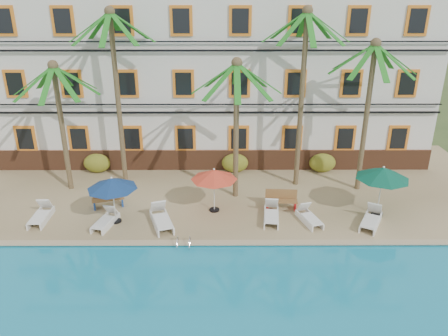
{
  "coord_description": "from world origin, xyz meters",
  "views": [
    {
      "loc": [
        0.59,
        -16.34,
        10.12
      ],
      "look_at": [
        0.66,
        3.0,
        2.0
      ],
      "focal_mm": 35.0,
      "sensor_mm": 36.0,
      "label": 1
    }
  ],
  "objects_px": {
    "palm_d": "(303,77)",
    "umbrella_red": "(214,175)",
    "lounger_f": "(371,219)",
    "umbrella_green": "(383,173)",
    "palm_e": "(369,96)",
    "lounger_d": "(271,214)",
    "lounger_e": "(309,217)",
    "bench_left": "(108,197)",
    "palm_c": "(236,110)",
    "lounger_c": "(161,219)",
    "palm_a": "(59,108)",
    "lounger_b": "(106,220)",
    "lounger_a": "(41,215)",
    "bench_right": "(281,199)",
    "umbrella_blue": "(112,184)",
    "palm_b": "(116,76)",
    "pool_ladder": "(184,245)"
  },
  "relations": [
    {
      "from": "palm_b",
      "to": "lounger_c",
      "type": "relative_size",
      "value": 4.16
    },
    {
      "from": "lounger_b",
      "to": "lounger_e",
      "type": "distance_m",
      "value": 9.08
    },
    {
      "from": "umbrella_green",
      "to": "lounger_e",
      "type": "distance_m",
      "value": 3.86
    },
    {
      "from": "palm_e",
      "to": "bench_left",
      "type": "height_order",
      "value": "palm_e"
    },
    {
      "from": "umbrella_blue",
      "to": "palm_d",
      "type": "bearing_deg",
      "value": 24.83
    },
    {
      "from": "palm_c",
      "to": "lounger_e",
      "type": "distance_m",
      "value": 5.96
    },
    {
      "from": "umbrella_green",
      "to": "palm_e",
      "type": "bearing_deg",
      "value": 92.73
    },
    {
      "from": "lounger_b",
      "to": "lounger_d",
      "type": "distance_m",
      "value": 7.42
    },
    {
      "from": "palm_d",
      "to": "lounger_f",
      "type": "xyz_separation_m",
      "value": [
        2.67,
        -4.38,
        -5.43
      ]
    },
    {
      "from": "lounger_e",
      "to": "lounger_d",
      "type": "bearing_deg",
      "value": 172.43
    },
    {
      "from": "umbrella_red",
      "to": "lounger_f",
      "type": "relative_size",
      "value": 1.1
    },
    {
      "from": "lounger_e",
      "to": "lounger_f",
      "type": "distance_m",
      "value": 2.73
    },
    {
      "from": "palm_b",
      "to": "lounger_b",
      "type": "height_order",
      "value": "palm_b"
    },
    {
      "from": "palm_a",
      "to": "umbrella_red",
      "type": "bearing_deg",
      "value": -18.19
    },
    {
      "from": "lounger_a",
      "to": "bench_right",
      "type": "height_order",
      "value": "bench_right"
    },
    {
      "from": "umbrella_green",
      "to": "lounger_f",
      "type": "bearing_deg",
      "value": -121.15
    },
    {
      "from": "palm_b",
      "to": "lounger_f",
      "type": "bearing_deg",
      "value": -22.05
    },
    {
      "from": "palm_a",
      "to": "lounger_d",
      "type": "xyz_separation_m",
      "value": [
        10.19,
        -3.37,
        -4.04
      ]
    },
    {
      "from": "umbrella_blue",
      "to": "bench_left",
      "type": "xyz_separation_m",
      "value": [
        -0.69,
        1.51,
        -1.42
      ]
    },
    {
      "from": "lounger_e",
      "to": "lounger_f",
      "type": "bearing_deg",
      "value": -5.86
    },
    {
      "from": "palm_e",
      "to": "lounger_f",
      "type": "xyz_separation_m",
      "value": [
        -0.48,
        -3.8,
        -4.63
      ]
    },
    {
      "from": "palm_a",
      "to": "palm_d",
      "type": "xyz_separation_m",
      "value": [
        11.91,
        0.51,
        1.39
      ]
    },
    {
      "from": "umbrella_blue",
      "to": "lounger_c",
      "type": "height_order",
      "value": "umbrella_blue"
    },
    {
      "from": "palm_b",
      "to": "umbrella_blue",
      "type": "distance_m",
      "value": 5.91
    },
    {
      "from": "umbrella_blue",
      "to": "palm_a",
      "type": "bearing_deg",
      "value": 131.7
    },
    {
      "from": "umbrella_red",
      "to": "lounger_d",
      "type": "xyz_separation_m",
      "value": [
        2.61,
        -0.88,
        -1.57
      ]
    },
    {
      "from": "palm_c",
      "to": "lounger_a",
      "type": "distance_m",
      "value": 10.13
    },
    {
      "from": "lounger_a",
      "to": "palm_d",
      "type": "bearing_deg",
      "value": 17.79
    },
    {
      "from": "palm_d",
      "to": "lounger_a",
      "type": "xyz_separation_m",
      "value": [
        -12.16,
        -3.9,
        -5.44
      ]
    },
    {
      "from": "lounger_d",
      "to": "lounger_f",
      "type": "xyz_separation_m",
      "value": [
        4.39,
        -0.5,
        0.01
      ]
    },
    {
      "from": "palm_a",
      "to": "lounger_e",
      "type": "relative_size",
      "value": 3.77
    },
    {
      "from": "palm_e",
      "to": "umbrella_green",
      "type": "height_order",
      "value": "palm_e"
    },
    {
      "from": "palm_d",
      "to": "pool_ladder",
      "type": "height_order",
      "value": "palm_d"
    },
    {
      "from": "bench_right",
      "to": "lounger_c",
      "type": "bearing_deg",
      "value": -164.09
    },
    {
      "from": "palm_c",
      "to": "palm_d",
      "type": "bearing_deg",
      "value": 23.35
    },
    {
      "from": "palm_d",
      "to": "umbrella_red",
      "type": "height_order",
      "value": "palm_d"
    },
    {
      "from": "lounger_b",
      "to": "bench_left",
      "type": "height_order",
      "value": "bench_left"
    },
    {
      "from": "palm_a",
      "to": "palm_d",
      "type": "relative_size",
      "value": 0.73
    },
    {
      "from": "palm_a",
      "to": "lounger_f",
      "type": "xyz_separation_m",
      "value": [
        14.58,
        -3.87,
        -4.04
      ]
    },
    {
      "from": "palm_c",
      "to": "lounger_a",
      "type": "xyz_separation_m",
      "value": [
        -8.88,
        -2.48,
        -4.21
      ]
    },
    {
      "from": "palm_c",
      "to": "lounger_b",
      "type": "xyz_separation_m",
      "value": [
        -5.84,
        -2.95,
        -4.23
      ]
    },
    {
      "from": "palm_c",
      "to": "bench_left",
      "type": "distance_m",
      "value": 7.44
    },
    {
      "from": "palm_d",
      "to": "lounger_c",
      "type": "relative_size",
      "value": 4.18
    },
    {
      "from": "lounger_d",
      "to": "bench_right",
      "type": "xyz_separation_m",
      "value": [
        0.59,
        1.11,
        0.19
      ]
    },
    {
      "from": "palm_c",
      "to": "lounger_c",
      "type": "relative_size",
      "value": 3.2
    },
    {
      "from": "lounger_c",
      "to": "bench_right",
      "type": "bearing_deg",
      "value": 15.91
    },
    {
      "from": "palm_e",
      "to": "umbrella_blue",
      "type": "height_order",
      "value": "palm_e"
    },
    {
      "from": "palm_a",
      "to": "lounger_b",
      "type": "distance_m",
      "value": 6.26
    },
    {
      "from": "lounger_d",
      "to": "lounger_e",
      "type": "bearing_deg",
      "value": -7.57
    },
    {
      "from": "palm_a",
      "to": "pool_ladder",
      "type": "bearing_deg",
      "value": -40.56
    }
  ]
}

